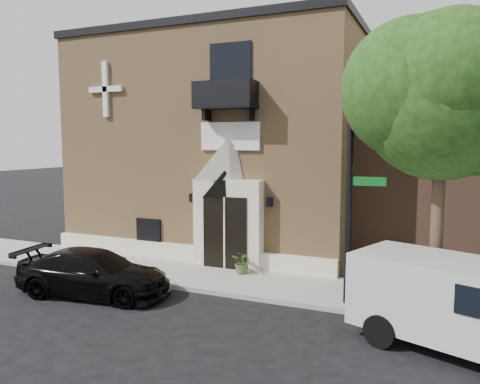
% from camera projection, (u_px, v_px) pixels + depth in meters
% --- Properties ---
extents(ground, '(120.00, 120.00, 0.00)m').
position_uv_depth(ground, '(220.00, 296.00, 14.27)').
color(ground, black).
rests_on(ground, ground).
extents(sidewalk, '(42.00, 3.00, 0.15)m').
position_uv_depth(sidewalk, '(268.00, 284.00, 15.23)').
color(sidewalk, gray).
rests_on(sidewalk, ground).
extents(church, '(12.20, 11.01, 9.30)m').
position_uv_depth(church, '(236.00, 143.00, 22.21)').
color(church, tan).
rests_on(church, ground).
extents(street_tree_left, '(4.97, 4.38, 7.77)m').
position_uv_depth(street_tree_left, '(444.00, 94.00, 11.57)').
color(street_tree_left, '#38281C').
rests_on(street_tree_left, sidewalk).
extents(black_sedan, '(5.04, 2.61, 1.40)m').
position_uv_depth(black_sedan, '(94.00, 273.00, 14.33)').
color(black_sedan, black).
rests_on(black_sedan, ground).
extents(cargo_van, '(5.42, 3.67, 2.07)m').
position_uv_depth(cargo_van, '(480.00, 307.00, 10.06)').
color(cargo_van, '#B9BABD').
rests_on(cargo_van, ground).
extents(street_sign, '(1.07, 1.07, 6.72)m').
position_uv_depth(street_sign, '(350.00, 184.00, 12.93)').
color(street_sign, black).
rests_on(street_sign, sidewalk).
extents(fire_hydrant, '(0.48, 0.38, 0.84)m').
position_uv_depth(fire_hydrant, '(421.00, 297.00, 12.47)').
color(fire_hydrant, '#9B1703').
rests_on(fire_hydrant, sidewalk).
extents(dumpster, '(1.79, 1.21, 1.08)m').
position_uv_depth(dumpster, '(469.00, 298.00, 12.03)').
color(dumpster, '#0F3916').
rests_on(dumpster, sidewalk).
extents(planter, '(0.86, 0.79, 0.81)m').
position_uv_depth(planter, '(243.00, 262.00, 16.15)').
color(planter, '#49662A').
rests_on(planter, sidewalk).
extents(pedestrian_near, '(0.70, 0.57, 1.65)m').
position_uv_depth(pedestrian_near, '(370.00, 272.00, 13.44)').
color(pedestrian_near, black).
rests_on(pedestrian_near, sidewalk).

